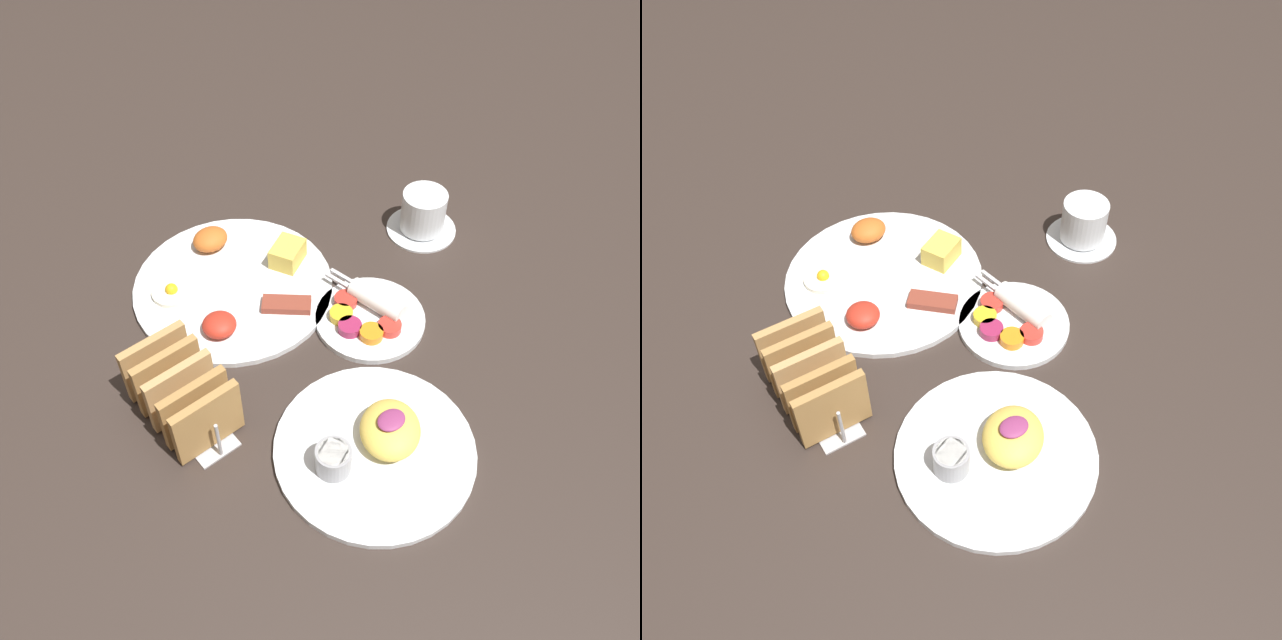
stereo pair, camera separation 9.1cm
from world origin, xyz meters
The scene contains 6 objects.
ground_plane centered at (0.00, 0.00, 0.00)m, with size 3.00×3.00×0.00m, color #332823.
plate_breakfast centered at (0.00, 0.19, 0.01)m, with size 0.32×0.32×0.05m.
plate_condiments centered at (0.12, 0.00, 0.01)m, with size 0.17×0.19×0.04m.
plate_foreground centered at (-0.02, -0.17, 0.01)m, with size 0.27×0.27×0.06m.
toast_rack centered at (-0.19, 0.04, 0.05)m, with size 0.10×0.18×0.10m.
coffee_cup centered at (0.33, 0.10, 0.04)m, with size 0.12×0.12×0.08m.
Camera 1 is at (-0.39, -0.51, 0.84)m, focal length 40.00 mm.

